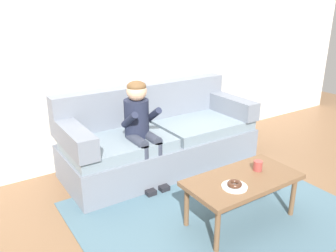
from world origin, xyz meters
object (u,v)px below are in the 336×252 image
at_px(couch, 159,139).
at_px(toy_controller, 242,176).
at_px(mug, 258,166).
at_px(coffee_table, 243,183).
at_px(donut, 235,184).
at_px(person_child, 140,123).

xyz_separation_m(couch, toy_controller, (0.61, -0.78, -0.31)).
bearing_deg(mug, toy_controller, 54.62).
distance_m(coffee_table, donut, 0.21).
bearing_deg(couch, coffee_table, -89.10).
xyz_separation_m(person_child, mug, (0.58, -1.10, -0.20)).
bearing_deg(person_child, coffee_table, -71.72).
height_order(person_child, toy_controller, person_child).
relative_size(person_child, donut, 9.18).
xyz_separation_m(coffee_table, person_child, (-0.37, 1.13, 0.29)).
bearing_deg(mug, couch, 100.09).
relative_size(couch, toy_controller, 9.91).
height_order(mug, toy_controller, mug).
bearing_deg(donut, coffee_table, 24.24).
distance_m(donut, mug, 0.40).
bearing_deg(donut, couch, 83.80).
distance_m(coffee_table, mug, 0.23).
bearing_deg(donut, person_child, 99.33).
relative_size(person_child, toy_controller, 4.87).
height_order(donut, toy_controller, donut).
bearing_deg(toy_controller, coffee_table, -124.09).
relative_size(person_child, mug, 12.24).
height_order(couch, person_child, person_child).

